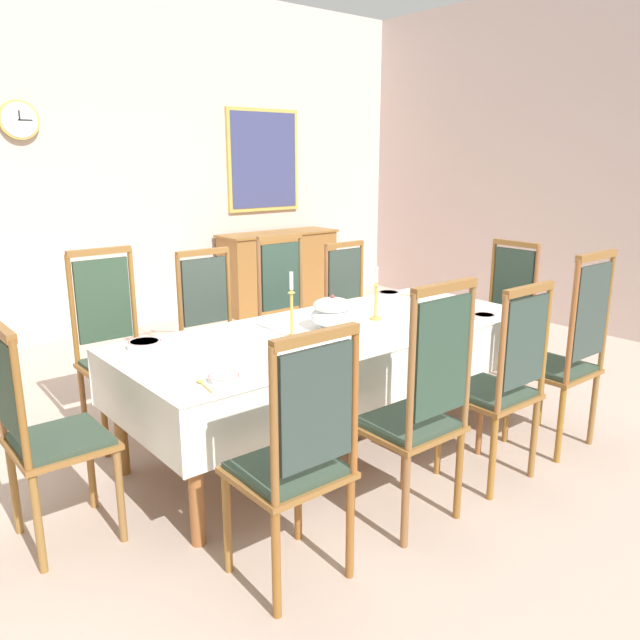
{
  "coord_description": "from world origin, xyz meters",
  "views": [
    {
      "loc": [
        -2.39,
        -3.02,
        1.74
      ],
      "look_at": [
        -0.05,
        -0.16,
        0.78
      ],
      "focal_mm": 35.11,
      "sensor_mm": 36.0,
      "label": 1
    }
  ],
  "objects_px": {
    "candlestick_west": "(292,311)",
    "spoon_secondary": "(202,383)",
    "chair_north_d": "(354,305)",
    "bowl_far_left": "(145,344)",
    "chair_south_b": "(419,406)",
    "chair_head_east": "(502,311)",
    "chair_south_d": "(567,352)",
    "bowl_near_right": "(224,378)",
    "dining_table": "(336,340)",
    "chair_north_b": "(215,329)",
    "sideboard": "(279,271)",
    "chair_south_c": "(500,382)",
    "mounted_clock": "(19,120)",
    "bowl_near_left": "(389,294)",
    "chair_north_a": "(114,345)",
    "chair_north_c": "(290,313)",
    "framed_painting": "(263,160)",
    "spoon_primary": "(396,293)",
    "chair_head_west": "(45,430)",
    "bowl_far_right": "(484,316)",
    "chair_south_a": "(297,456)",
    "soup_tureen": "(332,313)"
  },
  "relations": [
    {
      "from": "bowl_far_left",
      "to": "framed_painting",
      "type": "height_order",
      "value": "framed_painting"
    },
    {
      "from": "chair_south_c",
      "to": "spoon_primary",
      "type": "height_order",
      "value": "chair_south_c"
    },
    {
      "from": "mounted_clock",
      "to": "bowl_near_left",
      "type": "bearing_deg",
      "value": -60.38
    },
    {
      "from": "bowl_near_right",
      "to": "chair_north_c",
      "type": "bearing_deg",
      "value": 43.95
    },
    {
      "from": "chair_head_west",
      "to": "sideboard",
      "type": "xyz_separation_m",
      "value": [
        3.54,
        3.14,
        -0.11
      ]
    },
    {
      "from": "spoon_primary",
      "to": "bowl_far_right",
      "type": "bearing_deg",
      "value": -111.92
    },
    {
      "from": "chair_south_b",
      "to": "chair_head_east",
      "type": "bearing_deg",
      "value": 25.15
    },
    {
      "from": "chair_south_a",
      "to": "chair_north_b",
      "type": "xyz_separation_m",
      "value": [
        0.72,
        1.88,
        -0.0
      ]
    },
    {
      "from": "chair_south_a",
      "to": "framed_painting",
      "type": "distance_m",
      "value": 5.3
    },
    {
      "from": "chair_south_d",
      "to": "chair_north_d",
      "type": "height_order",
      "value": "chair_south_d"
    },
    {
      "from": "sideboard",
      "to": "candlestick_west",
      "type": "bearing_deg",
      "value": 55.48
    },
    {
      "from": "chair_south_c",
      "to": "bowl_near_left",
      "type": "relative_size",
      "value": 6.8
    },
    {
      "from": "bowl_near_left",
      "to": "bowl_far_left",
      "type": "distance_m",
      "value": 1.96
    },
    {
      "from": "chair_south_c",
      "to": "bowl_far_right",
      "type": "distance_m",
      "value": 0.75
    },
    {
      "from": "chair_south_b",
      "to": "chair_south_d",
      "type": "bearing_deg",
      "value": -0.02
    },
    {
      "from": "candlestick_west",
      "to": "bowl_far_right",
      "type": "distance_m",
      "value": 1.3
    },
    {
      "from": "bowl_near_left",
      "to": "bowl_far_left",
      "type": "relative_size",
      "value": 0.89
    },
    {
      "from": "chair_north_c",
      "to": "mounted_clock",
      "type": "distance_m",
      "value": 3.06
    },
    {
      "from": "candlestick_west",
      "to": "spoon_secondary",
      "type": "distance_m",
      "value": 0.86
    },
    {
      "from": "chair_north_d",
      "to": "bowl_far_left",
      "type": "bearing_deg",
      "value": 15.64
    },
    {
      "from": "chair_north_a",
      "to": "bowl_far_left",
      "type": "bearing_deg",
      "value": 84.98
    },
    {
      "from": "chair_north_a",
      "to": "sideboard",
      "type": "xyz_separation_m",
      "value": [
        2.84,
        2.19,
        -0.15
      ]
    },
    {
      "from": "chair_north_b",
      "to": "chair_north_c",
      "type": "xyz_separation_m",
      "value": [
        0.66,
        0.0,
        0.02
      ]
    },
    {
      "from": "chair_south_b",
      "to": "candlestick_west",
      "type": "xyz_separation_m",
      "value": [
        -0.03,
        0.95,
        0.28
      ]
    },
    {
      "from": "chair_south_c",
      "to": "spoon_secondary",
      "type": "relative_size",
      "value": 6.34
    },
    {
      "from": "dining_table",
      "to": "spoon_primary",
      "type": "bearing_deg",
      "value": 24.59
    },
    {
      "from": "chair_head_east",
      "to": "bowl_near_right",
      "type": "height_order",
      "value": "chair_head_east"
    },
    {
      "from": "chair_north_b",
      "to": "sideboard",
      "type": "xyz_separation_m",
      "value": [
        2.12,
        2.2,
        -0.13
      ]
    },
    {
      "from": "dining_table",
      "to": "chair_south_d",
      "type": "distance_m",
      "value": 1.38
    },
    {
      "from": "bowl_far_right",
      "to": "chair_south_b",
      "type": "bearing_deg",
      "value": -156.55
    },
    {
      "from": "bowl_near_right",
      "to": "bowl_far_left",
      "type": "height_order",
      "value": "bowl_far_left"
    },
    {
      "from": "soup_tureen",
      "to": "bowl_near_left",
      "type": "relative_size",
      "value": 1.6
    },
    {
      "from": "dining_table",
      "to": "chair_south_c",
      "type": "xyz_separation_m",
      "value": [
        0.36,
        -0.94,
        -0.08
      ]
    },
    {
      "from": "chair_south_c",
      "to": "mounted_clock",
      "type": "distance_m",
      "value": 4.71
    },
    {
      "from": "chair_south_a",
      "to": "soup_tureen",
      "type": "xyz_separation_m",
      "value": [
        0.99,
        0.94,
        0.26
      ]
    },
    {
      "from": "chair_south_a",
      "to": "spoon_primary",
      "type": "xyz_separation_m",
      "value": [
        2.01,
        1.4,
        0.16
      ]
    },
    {
      "from": "dining_table",
      "to": "spoon_primary",
      "type": "xyz_separation_m",
      "value": [
        1.0,
        0.46,
        0.08
      ]
    },
    {
      "from": "chair_north_a",
      "to": "bowl_near_right",
      "type": "bearing_deg",
      "value": 90.63
    },
    {
      "from": "sideboard",
      "to": "spoon_primary",
      "type": "bearing_deg",
      "value": 72.85
    },
    {
      "from": "chair_south_a",
      "to": "mounted_clock",
      "type": "bearing_deg",
      "value": 86.96
    },
    {
      "from": "chair_south_c",
      "to": "chair_south_a",
      "type": "bearing_deg",
      "value": -179.98
    },
    {
      "from": "bowl_far_left",
      "to": "bowl_near_left",
      "type": "bearing_deg",
      "value": 2.19
    },
    {
      "from": "chair_north_a",
      "to": "spoon_secondary",
      "type": "bearing_deg",
      "value": 86.11
    },
    {
      "from": "chair_south_c",
      "to": "bowl_near_right",
      "type": "distance_m",
      "value": 1.48
    },
    {
      "from": "spoon_primary",
      "to": "sideboard",
      "type": "height_order",
      "value": "sideboard"
    },
    {
      "from": "chair_south_d",
      "to": "bowl_near_right",
      "type": "relative_size",
      "value": 8.09
    },
    {
      "from": "framed_painting",
      "to": "chair_head_west",
      "type": "bearing_deg",
      "value": -136.13
    },
    {
      "from": "framed_painting",
      "to": "chair_south_a",
      "type": "bearing_deg",
      "value": -123.16
    },
    {
      "from": "chair_north_b",
      "to": "bowl_far_left",
      "type": "xyz_separation_m",
      "value": [
        -0.77,
        -0.59,
        0.18
      ]
    },
    {
      "from": "spoon_secondary",
      "to": "bowl_far_right",
      "type": "bearing_deg",
      "value": 6.33
    }
  ]
}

